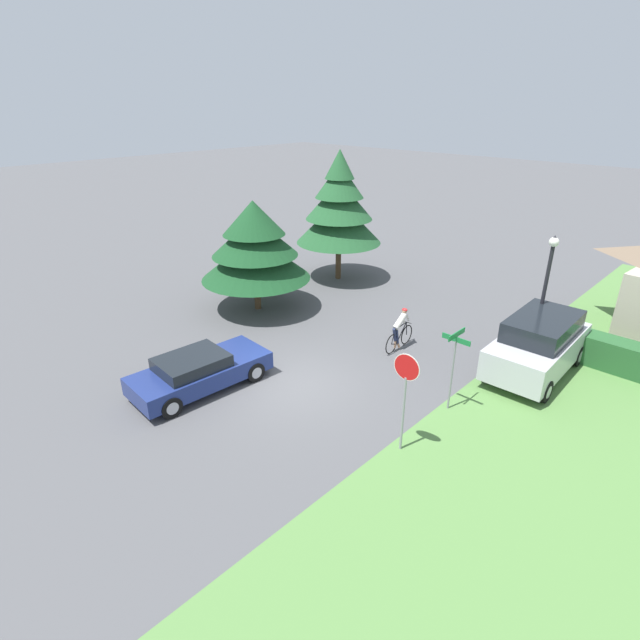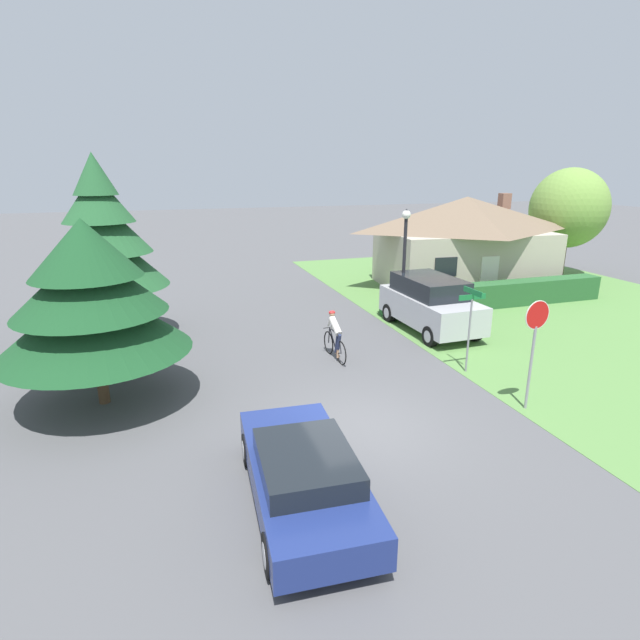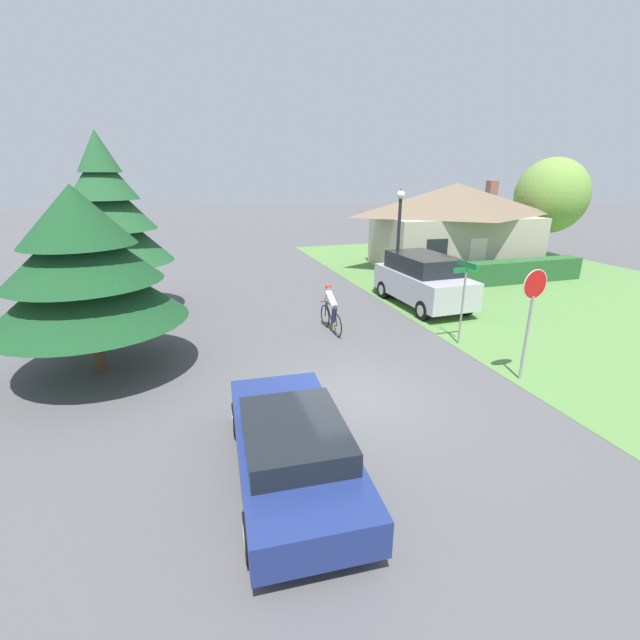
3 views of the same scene
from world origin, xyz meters
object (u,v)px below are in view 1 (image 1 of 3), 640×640
at_px(street_name_sign, 454,356).
at_px(conifer_tall_far, 339,208).
at_px(sedan_left_lane, 199,371).
at_px(stop_sign, 405,383).
at_px(conifer_tall_near, 255,246).
at_px(street_lamp, 546,281).
at_px(cyclist, 400,330).
at_px(parked_suv_right, 538,345).

distance_m(street_name_sign, conifer_tall_far, 12.56).
distance_m(sedan_left_lane, stop_sign, 6.96).
xyz_separation_m(sedan_left_lane, conifer_tall_near, (-3.86, 5.67, 2.27)).
xyz_separation_m(conifer_tall_near, conifer_tall_far, (-0.12, 5.57, 0.80)).
relative_size(street_name_sign, conifer_tall_far, 0.40).
bearing_deg(stop_sign, conifer_tall_far, -45.67).
relative_size(street_lamp, street_name_sign, 1.74).
xyz_separation_m(sedan_left_lane, street_lamp, (6.92, 9.76, 2.25)).
bearing_deg(street_name_sign, conifer_tall_far, 147.27).
xyz_separation_m(street_name_sign, conifer_tall_far, (-10.44, 6.71, 1.89)).
distance_m(stop_sign, conifer_tall_near, 11.07).
bearing_deg(conifer_tall_far, conifer_tall_near, -88.76).
height_order(cyclist, parked_suv_right, parked_suv_right).
distance_m(cyclist, conifer_tall_far, 8.80).
relative_size(sedan_left_lane, conifer_tall_near, 0.95).
height_order(conifer_tall_near, conifer_tall_far, conifer_tall_far).
xyz_separation_m(street_lamp, conifer_tall_far, (-10.90, 1.48, 0.81)).
bearing_deg(street_lamp, street_name_sign, -95.02).
relative_size(sedan_left_lane, cyclist, 2.50).
distance_m(street_lamp, street_name_sign, 5.37).
xyz_separation_m(parked_suv_right, stop_sign, (-0.93, -6.59, 1.00)).
bearing_deg(conifer_tall_far, stop_sign, -41.52).
xyz_separation_m(parked_suv_right, street_name_sign, (-0.99, -4.00, 0.75)).
height_order(parked_suv_right, conifer_tall_near, conifer_tall_near).
distance_m(parked_suv_right, street_lamp, 2.27).
height_order(cyclist, conifer_tall_far, conifer_tall_far).
bearing_deg(street_lamp, cyclist, -142.75).
height_order(parked_suv_right, stop_sign, stop_sign).
height_order(sedan_left_lane, parked_suv_right, parked_suv_right).
bearing_deg(street_lamp, conifer_tall_near, -159.24).
relative_size(street_lamp, conifer_tall_far, 0.69).
bearing_deg(conifer_tall_near, street_name_sign, -6.34).
height_order(street_lamp, conifer_tall_near, conifer_tall_near).
distance_m(sedan_left_lane, street_name_sign, 7.98).
xyz_separation_m(sedan_left_lane, parked_suv_right, (7.46, 8.52, 0.42)).
bearing_deg(parked_suv_right, cyclist, 109.77).
bearing_deg(stop_sign, street_name_sign, -92.73).
distance_m(stop_sign, street_lamp, 7.88).
bearing_deg(parked_suv_right, street_name_sign, 164.51).
height_order(stop_sign, street_lamp, street_lamp).
distance_m(cyclist, street_name_sign, 4.25).
relative_size(cyclist, street_lamp, 0.41).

